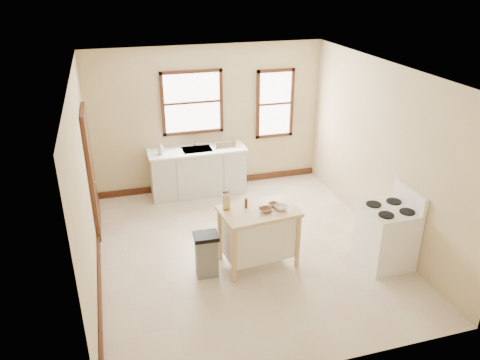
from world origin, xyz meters
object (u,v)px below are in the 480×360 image
object	(u,v)px
dish_rack	(224,144)
trash_bin	(207,255)
soap_bottle_a	(161,149)
pepper_grinder	(246,203)
soap_bottle_b	(161,149)
knife_block	(226,202)
kitchen_island	(259,237)
bowl_c	(281,208)
bowl_b	(274,205)
gas_stove	(387,228)
bowl_a	(266,210)

from	to	relation	value
dish_rack	trash_bin	size ratio (longest dim) A/B	0.63
soap_bottle_a	pepper_grinder	bearing A→B (deg)	-92.96
soap_bottle_b	knife_block	xyz separation A→B (m)	(0.63, -2.38, -0.01)
dish_rack	knife_block	bearing A→B (deg)	-126.67
kitchen_island	pepper_grinder	size ratio (longest dim) A/B	7.32
dish_rack	bowl_c	size ratio (longest dim) A/B	2.29
bowl_b	gas_stove	xyz separation A→B (m)	(1.57, -0.56, -0.33)
bowl_b	gas_stove	distance (m)	1.70
dish_rack	pepper_grinder	world-z (taller)	pepper_grinder
knife_block	soap_bottle_a	bearing A→B (deg)	113.21
dish_rack	knife_block	distance (m)	2.50
gas_stove	dish_rack	bearing A→B (deg)	118.20
pepper_grinder	dish_rack	bearing A→B (deg)	82.93
soap_bottle_b	knife_block	size ratio (longest dim) A/B	0.91
bowl_b	soap_bottle_a	bearing A→B (deg)	118.53
knife_block	bowl_b	size ratio (longest dim) A/B	1.30
soap_bottle_b	dish_rack	size ratio (longest dim) A/B	0.43
knife_block	bowl_b	xyz separation A→B (m)	(0.68, -0.12, -0.08)
soap_bottle_a	pepper_grinder	distance (m)	2.55
knife_block	trash_bin	world-z (taller)	knife_block
kitchen_island	gas_stove	world-z (taller)	gas_stove
bowl_c	soap_bottle_b	bearing A→B (deg)	117.50
kitchen_island	gas_stove	bearing A→B (deg)	-20.86
dish_rack	bowl_a	world-z (taller)	dish_rack
trash_bin	soap_bottle_b	bearing A→B (deg)	98.47
soap_bottle_b	trash_bin	xyz separation A→B (m)	(0.26, -2.64, -0.68)
soap_bottle_b	bowl_a	distance (m)	2.87
dish_rack	pepper_grinder	distance (m)	2.51
soap_bottle_b	bowl_a	world-z (taller)	soap_bottle_b
bowl_b	bowl_c	distance (m)	0.14
bowl_a	trash_bin	distance (m)	1.06
soap_bottle_a	soap_bottle_b	bearing A→B (deg)	55.29
soap_bottle_b	knife_block	bearing A→B (deg)	-86.38
soap_bottle_a	bowl_c	xyz separation A→B (m)	(1.39, -2.57, -0.11)
knife_block	bowl_a	size ratio (longest dim) A/B	1.05
knife_block	pepper_grinder	world-z (taller)	knife_block
bowl_c	bowl_b	bearing A→B (deg)	115.07
pepper_grinder	gas_stove	bearing A→B (deg)	-17.34
soap_bottle_b	bowl_a	xyz separation A→B (m)	(1.14, -2.63, -0.09)
dish_rack	soap_bottle_a	bearing A→B (deg)	162.11
soap_bottle_b	gas_stove	distance (m)	4.23
soap_bottle_a	knife_block	bearing A→B (deg)	-98.51
kitchen_island	pepper_grinder	distance (m)	0.56
dish_rack	trash_bin	xyz separation A→B (m)	(-0.95, -2.69, -0.64)
bowl_a	bowl_b	size ratio (longest dim) A/B	1.24
soap_bottle_a	trash_bin	world-z (taller)	soap_bottle_a
pepper_grinder	bowl_a	bearing A→B (deg)	-37.35
soap_bottle_a	soap_bottle_b	xyz separation A→B (m)	(0.01, 0.07, -0.03)
soap_bottle_b	pepper_grinder	bearing A→B (deg)	-80.91
bowl_a	gas_stove	xyz separation A→B (m)	(1.74, -0.43, -0.33)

